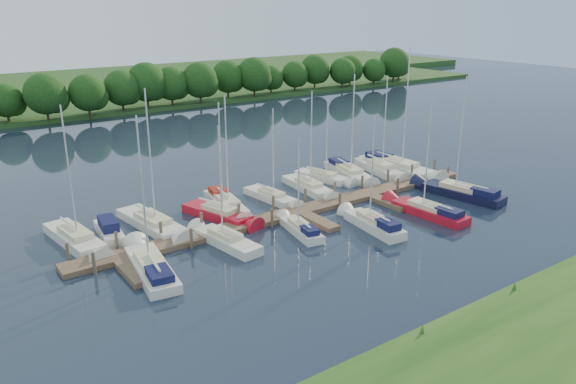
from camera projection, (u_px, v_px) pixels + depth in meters
ground at (360, 244)px, 42.62m from camera, size 260.00×260.00×0.00m
near_bank at (561, 340)px, 30.16m from camera, size 90.00×10.00×0.50m
dock at (303, 214)px, 48.21m from camera, size 40.00×6.00×0.40m
mooring_pilings at (295, 206)px, 48.95m from camera, size 38.24×2.84×2.00m
far_shore at (78, 103)px, 100.54m from camera, size 180.00×30.00×0.60m
distant_hill at (44, 85)px, 119.74m from camera, size 220.00×40.00×1.40m
treeline at (100, 90)px, 89.47m from camera, size 145.73×9.20×8.31m
sailboat_n_0 at (77, 241)px, 42.50m from camera, size 2.95×8.74×11.14m
motorboat at (110, 232)px, 43.94m from camera, size 2.09×5.46×1.79m
sailboat_n_2 at (154, 225)px, 45.53m from camera, size 3.16×9.42×11.77m
sailboat_n_3 at (221, 216)px, 47.56m from camera, size 3.77×8.13×10.39m
sailboat_n_4 at (227, 205)px, 49.94m from camera, size 3.12×8.38×10.54m
sailboat_n_5 at (272, 198)px, 51.98m from camera, size 2.29×7.07×8.93m
sailboat_n_6 at (309, 188)px, 54.66m from camera, size 2.45×8.00×10.12m
sailboat_n_7 at (324, 178)px, 57.81m from camera, size 3.32×6.95×8.84m
sailboat_n_8 at (349, 173)px, 59.28m from camera, size 3.65×8.81×11.05m
sailboat_n_9 at (381, 170)px, 60.34m from camera, size 3.32×8.48×10.85m
sailboat_n_10 at (399, 168)px, 61.05m from camera, size 2.77×10.82×13.67m
sailboat_s_0 at (151, 267)px, 38.22m from camera, size 3.11×8.89×11.09m
sailboat_s_1 at (225, 241)px, 42.54m from camera, size 2.64×7.47×9.55m
sailboat_s_2 at (300, 229)px, 44.62m from camera, size 2.35×6.21×7.95m
sailboat_s_3 at (373, 225)px, 45.48m from camera, size 2.46×7.39×9.58m
sailboat_s_4 at (427, 212)px, 48.34m from camera, size 2.44×8.29×10.55m
sailboat_s_5 at (460, 193)px, 52.96m from camera, size 3.46×9.21×11.67m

